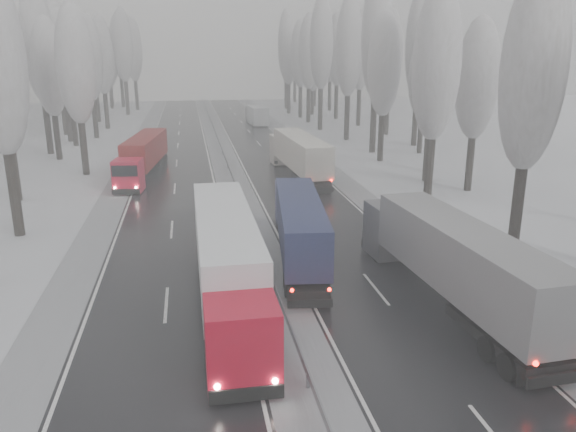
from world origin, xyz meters
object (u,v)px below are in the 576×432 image
object	(u,v)px
truck_cream_box	(298,153)
box_truck_distant	(257,115)
truck_red_red	(143,154)
truck_blue_box	(299,221)
truck_red_white	(227,257)
truck_grey_tarp	(450,256)

from	to	relation	value
truck_cream_box	box_truck_distant	distance (m)	41.20
truck_cream_box	truck_red_red	xyz separation A→B (m)	(-14.60, 3.14, -0.19)
box_truck_distant	truck_blue_box	bearing A→B (deg)	-98.63
truck_blue_box	truck_red_white	bearing A→B (deg)	-120.07
box_truck_distant	truck_red_white	size ratio (longest dim) A/B	0.50
box_truck_distant	truck_red_red	bearing A→B (deg)	-116.25
truck_cream_box	truck_red_white	xyz separation A→B (m)	(-8.72, -27.36, 0.09)
truck_grey_tarp	truck_red_white	size ratio (longest dim) A/B	0.98
truck_cream_box	box_truck_distant	world-z (taller)	truck_cream_box
truck_grey_tarp	box_truck_distant	world-z (taller)	truck_grey_tarp
truck_grey_tarp	truck_cream_box	xyz separation A→B (m)	(-1.65, 28.93, -0.04)
truck_grey_tarp	truck_red_white	bearing A→B (deg)	167.73
truck_blue_box	box_truck_distant	distance (m)	62.66
truck_red_white	truck_red_red	world-z (taller)	truck_red_white
truck_blue_box	truck_cream_box	bearing A→B (deg)	85.95
truck_grey_tarp	box_truck_distant	distance (m)	70.12
truck_grey_tarp	truck_blue_box	size ratio (longest dim) A/B	1.12
box_truck_distant	truck_red_white	distance (m)	69.23
truck_grey_tarp	box_truck_distant	size ratio (longest dim) A/B	1.96
truck_cream_box	truck_red_red	world-z (taller)	truck_cream_box
box_truck_distant	truck_red_red	xyz separation A→B (m)	(-15.62, -38.04, 0.65)
truck_blue_box	truck_red_red	xyz separation A→B (m)	(-10.48, 24.41, 0.04)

